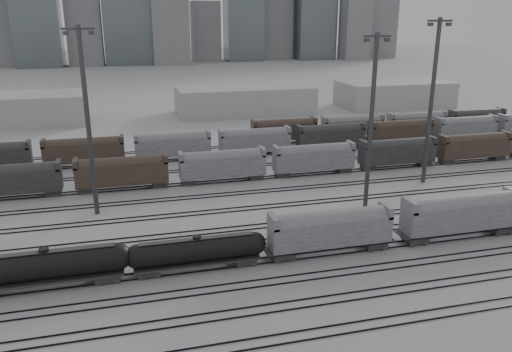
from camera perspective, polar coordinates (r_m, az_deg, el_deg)
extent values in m
plane|color=#B8B9BE|center=(62.39, 10.26, -8.87)|extent=(900.00, 900.00, 0.00)
cube|color=black|center=(51.22, 17.36, -15.68)|extent=(220.00, 0.07, 0.16)
cube|color=black|center=(52.23, 16.52, -14.90)|extent=(220.00, 0.07, 0.16)
cube|color=black|center=(54.81, 14.58, -13.06)|extent=(220.00, 0.07, 0.16)
cube|color=black|center=(55.88, 13.86, -12.36)|extent=(220.00, 0.07, 0.16)
cube|color=black|center=(58.61, 12.21, -10.74)|extent=(220.00, 0.07, 0.16)
cube|color=black|center=(59.74, 11.59, -10.12)|extent=(220.00, 0.07, 0.16)
cube|color=black|center=(62.58, 10.15, -8.69)|extent=(220.00, 0.07, 0.16)
cube|color=black|center=(63.75, 9.62, -8.15)|extent=(220.00, 0.07, 0.16)
cube|color=black|center=(66.69, 8.37, -6.88)|extent=(220.00, 0.07, 0.16)
cube|color=black|center=(67.89, 7.90, -6.40)|extent=(220.00, 0.07, 0.16)
cube|color=black|center=(70.91, 6.80, -5.28)|extent=(220.00, 0.07, 0.16)
cube|color=black|center=(72.14, 6.39, -4.86)|extent=(220.00, 0.07, 0.16)
cube|color=black|center=(76.98, 4.92, -3.34)|extent=(220.00, 0.07, 0.16)
cube|color=black|center=(78.24, 4.57, -2.97)|extent=(220.00, 0.07, 0.16)
cube|color=black|center=(83.19, 3.31, -1.67)|extent=(220.00, 0.07, 0.16)
cube|color=black|center=(84.48, 3.02, -1.36)|extent=(220.00, 0.07, 0.16)
cube|color=black|center=(89.52, 1.94, -0.24)|extent=(220.00, 0.07, 0.16)
cube|color=black|center=(90.83, 1.68, 0.02)|extent=(220.00, 0.07, 0.16)
cube|color=black|center=(96.87, 0.59, 1.16)|extent=(220.00, 0.07, 0.16)
cube|color=black|center=(98.20, 0.37, 1.39)|extent=(220.00, 0.07, 0.16)
cube|color=black|center=(104.31, -0.57, 2.36)|extent=(220.00, 0.07, 0.16)
cube|color=black|center=(105.66, -0.76, 2.56)|extent=(220.00, 0.07, 0.16)
cube|color=black|center=(111.83, -1.57, 3.41)|extent=(220.00, 0.07, 0.16)
cube|color=black|center=(113.19, -1.74, 3.58)|extent=(220.00, 0.07, 0.16)
cube|color=black|center=(58.06, -16.58, -10.85)|extent=(2.65, 2.14, 0.71)
cube|color=black|center=(58.50, -22.71, -10.76)|extent=(15.80, 2.75, 0.25)
cylinder|color=black|center=(57.78, -22.90, -9.33)|extent=(14.78, 2.96, 2.96)
sphere|color=black|center=(57.04, -15.48, -8.87)|extent=(2.96, 2.96, 2.96)
cylinder|color=black|center=(57.10, -23.09, -7.86)|extent=(1.02, 1.02, 0.51)
cube|color=black|center=(57.14, -23.08, -7.95)|extent=(14.27, 0.92, 0.06)
cube|color=black|center=(58.00, -12.17, -10.58)|extent=(2.40, 1.94, 0.65)
cube|color=black|center=(59.25, -1.27, -9.51)|extent=(2.40, 1.94, 0.65)
cube|color=black|center=(58.15, -6.67, -9.68)|extent=(14.33, 2.50, 0.23)
cylinder|color=black|center=(57.49, -6.72, -8.37)|extent=(13.40, 2.68, 2.68)
sphere|color=black|center=(57.11, -13.47, -8.95)|extent=(2.68, 2.68, 2.68)
sphere|color=black|center=(58.64, -0.17, -7.70)|extent=(2.68, 2.68, 2.68)
cylinder|color=black|center=(56.86, -6.77, -7.03)|extent=(0.92, 0.92, 0.46)
cube|color=black|center=(56.90, -6.77, -7.11)|extent=(12.94, 0.83, 0.06)
cube|color=black|center=(60.34, 3.03, -8.96)|extent=(2.62, 2.12, 0.71)
cube|color=black|center=(64.74, 13.37, -7.51)|extent=(2.62, 2.12, 0.71)
cube|color=gray|center=(61.30, 8.49, -6.25)|extent=(15.11, 3.02, 3.22)
cylinder|color=gray|center=(60.82, 8.54, -5.21)|extent=(13.70, 2.92, 2.92)
cube|color=gray|center=(58.18, 1.96, -5.24)|extent=(0.71, 3.02, 1.41)
cube|color=gray|center=(63.60, 14.62, -3.78)|extent=(0.71, 3.02, 1.41)
cone|color=black|center=(62.11, 8.41, -7.91)|extent=(2.42, 2.42, 0.91)
cube|color=black|center=(67.49, 17.74, -6.80)|extent=(2.76, 2.23, 0.74)
cube|color=black|center=(74.81, 26.06, -5.38)|extent=(2.76, 2.23, 0.74)
cube|color=gray|center=(70.05, 22.35, -4.20)|extent=(15.91, 3.18, 3.39)
cylinder|color=gray|center=(69.62, 22.47, -3.23)|extent=(14.42, 3.08, 3.08)
cube|color=gray|center=(65.12, 17.16, -3.25)|extent=(0.74, 3.18, 1.48)
cone|color=black|center=(70.80, 22.16, -5.76)|extent=(2.55, 2.55, 0.95)
cylinder|color=#3A3A3C|center=(73.66, -18.63, 5.60)|extent=(0.68, 0.68, 26.71)
cube|color=#3A3A3C|center=(72.30, -19.65, 15.57)|extent=(4.27, 0.32, 0.32)
cube|color=#3A3A3C|center=(72.44, -20.91, 15.02)|extent=(0.75, 0.53, 0.53)
cube|color=#3A3A3C|center=(72.21, -18.30, 15.28)|extent=(0.75, 0.53, 0.53)
cylinder|color=#3A3A3C|center=(74.59, 13.00, 5.80)|extent=(0.66, 0.66, 25.64)
cube|color=#3A3A3C|center=(73.17, 13.68, 15.27)|extent=(4.10, 0.31, 0.31)
cube|color=#3A3A3C|center=(72.48, 12.54, 14.92)|extent=(0.72, 0.51, 0.51)
cube|color=#3A3A3C|center=(73.92, 14.74, 14.81)|extent=(0.72, 0.51, 0.51)
cylinder|color=#3A3A3C|center=(89.27, 19.38, 7.81)|extent=(0.71, 0.71, 27.66)
cube|color=#3A3A3C|center=(88.21, 20.29, 16.31)|extent=(4.42, 0.33, 0.33)
cube|color=#3A3A3C|center=(87.30, 19.31, 16.04)|extent=(0.77, 0.55, 0.55)
cube|color=#3A3A3C|center=(89.16, 21.16, 15.87)|extent=(0.77, 0.55, 0.55)
cube|color=black|center=(87.90, -26.15, -0.58)|extent=(15.00, 3.00, 5.60)
cube|color=#4B382F|center=(85.96, -15.04, 0.28)|extent=(15.00, 3.00, 5.60)
cube|color=gray|center=(87.34, -3.85, 1.13)|extent=(15.00, 3.00, 5.60)
cube|color=gray|center=(91.91, 6.62, 1.89)|extent=(15.00, 3.00, 5.60)
cube|color=black|center=(99.21, 15.82, 2.51)|extent=(15.00, 3.00, 5.60)
cube|color=#4B382F|center=(108.71, 23.60, 2.98)|extent=(15.00, 3.00, 5.60)
cube|color=#4B382F|center=(101.73, -19.03, 2.57)|extent=(15.00, 3.00, 5.60)
cube|color=gray|center=(101.74, -9.46, 3.31)|extent=(15.00, 3.00, 5.60)
cube|color=gray|center=(104.55, -0.14, 3.94)|extent=(15.00, 3.00, 5.60)
cube|color=black|center=(109.95, 8.49, 4.43)|extent=(15.00, 3.00, 5.60)
cube|color=#4B382F|center=(117.58, 16.17, 4.78)|extent=(15.00, 3.00, 5.60)
cube|color=gray|center=(127.04, 22.82, 5.01)|extent=(15.00, 3.00, 5.60)
cube|color=#4B382F|center=(114.49, 3.23, 5.12)|extent=(15.00, 3.00, 5.60)
cube|color=gray|center=(120.72, 10.97, 5.48)|extent=(15.00, 3.00, 5.60)
cube|color=gray|center=(128.90, 17.85, 5.71)|extent=(15.00, 3.00, 5.60)
cube|color=black|center=(138.69, 23.83, 5.85)|extent=(15.00, 3.00, 5.60)
cube|color=#B0B0B3|center=(151.21, -1.34, 8.66)|extent=(40.00, 18.00, 8.00)
cube|color=#B0B0B3|center=(169.77, 15.52, 9.02)|extent=(35.00, 18.00, 8.00)
cube|color=gray|center=(330.96, -19.03, 16.10)|extent=(20.00, 16.00, 48.00)
cube|color=gray|center=(331.64, -10.09, 17.79)|extent=(22.00, 17.60, 60.00)
cube|color=gray|center=(334.90, -5.55, 16.08)|extent=(18.00, 14.40, 38.00)
cube|color=#535D65|center=(339.87, -1.24, 19.04)|extent=(24.00, 19.20, 72.00)
cube|color=gray|center=(346.51, 2.98, 16.76)|extent=(20.00, 16.00, 45.00)
cube|color=gray|center=(364.77, 10.79, 16.14)|extent=(18.00, 14.40, 40.00)
cube|color=gray|center=(375.97, 14.45, 16.86)|extent=(22.00, 17.60, 52.00)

